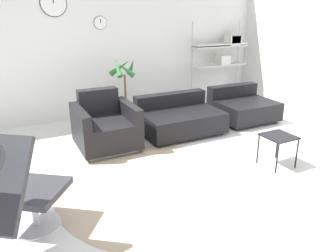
{
  "coord_description": "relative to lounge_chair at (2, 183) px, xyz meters",
  "views": [
    {
      "loc": [
        -1.64,
        -3.23,
        1.9
      ],
      "look_at": [
        0.12,
        0.15,
        0.55
      ],
      "focal_mm": 35.0,
      "sensor_mm": 36.0,
      "label": 1
    }
  ],
  "objects": [
    {
      "name": "ground_plane",
      "position": [
        1.75,
        0.67,
        -0.65
      ],
      "size": [
        12.0,
        12.0,
        0.0
      ],
      "primitive_type": "plane",
      "color": "silver"
    },
    {
      "name": "wall_back",
      "position": [
        1.75,
        3.38,
        0.75
      ],
      "size": [
        12.0,
        0.09,
        2.8
      ],
      "color": "silver",
      "rests_on": "ground_plane"
    },
    {
      "name": "round_rug",
      "position": [
        1.57,
        0.42,
        -0.65
      ],
      "size": [
        2.35,
        2.35,
        0.01
      ],
      "color": "tan",
      "rests_on": "ground_plane"
    },
    {
      "name": "lounge_chair",
      "position": [
        0.0,
        0.0,
        0.0
      ],
      "size": [
        1.02,
        1.13,
        1.11
      ],
      "rotation": [
        0.0,
        0.0,
        -0.64
      ],
      "color": "#BCBCC1",
      "rests_on": "ground_plane"
    },
    {
      "name": "armchair_red",
      "position": [
        1.36,
        1.81,
        -0.35
      ],
      "size": [
        0.84,
        0.89,
        0.81
      ],
      "rotation": [
        0.0,
        0.0,
        3.13
      ],
      "color": "silver",
      "rests_on": "ground_plane"
    },
    {
      "name": "couch_low",
      "position": [
        2.61,
        1.86,
        -0.43
      ],
      "size": [
        1.28,
        0.93,
        0.59
      ],
      "rotation": [
        0.0,
        0.0,
        3.13
      ],
      "color": "black",
      "rests_on": "ground_plane"
    },
    {
      "name": "couch_second",
      "position": [
        3.95,
        1.9,
        -0.43
      ],
      "size": [
        1.03,
        0.93,
        0.59
      ],
      "rotation": [
        0.0,
        0.0,
        3.13
      ],
      "color": "black",
      "rests_on": "ground_plane"
    },
    {
      "name": "side_table",
      "position": [
        3.12,
        0.21,
        -0.29
      ],
      "size": [
        0.38,
        0.38,
        0.41
      ],
      "color": "black",
      "rests_on": "ground_plane"
    },
    {
      "name": "potted_plant",
      "position": [
        2.01,
        2.72,
        -0.26
      ],
      "size": [
        0.41,
        0.43,
        1.16
      ],
      "color": "brown",
      "rests_on": "ground_plane"
    },
    {
      "name": "shelf_unit",
      "position": [
        4.37,
        3.07,
        0.48
      ],
      "size": [
        1.23,
        0.28,
        1.7
      ],
      "color": "#BCBCC1",
      "rests_on": "ground_plane"
    }
  ]
}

